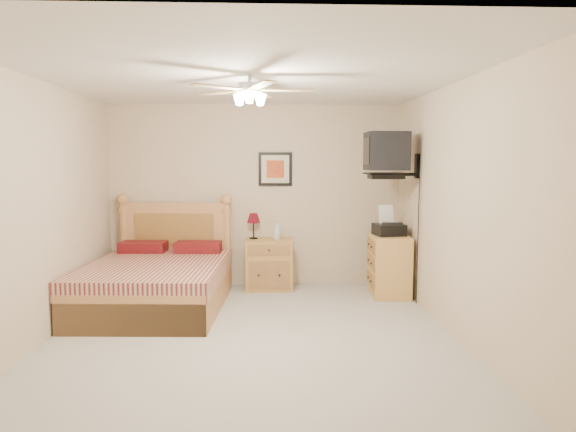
{
  "coord_description": "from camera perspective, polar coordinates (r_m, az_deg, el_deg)",
  "views": [
    {
      "loc": [
        0.14,
        -4.85,
        1.74
      ],
      "look_at": [
        0.39,
        0.9,
        1.11
      ],
      "focal_mm": 32.0,
      "sensor_mm": 36.0,
      "label": 1
    }
  ],
  "objects": [
    {
      "name": "floor",
      "position": [
        5.15,
        -3.99,
        -13.53
      ],
      "size": [
        4.5,
        4.5,
        0.0
      ],
      "primitive_type": "plane",
      "color": "#ABA59A",
      "rests_on": "ground"
    },
    {
      "name": "ceiling",
      "position": [
        4.91,
        -4.22,
        15.1
      ],
      "size": [
        4.0,
        4.5,
        0.04
      ],
      "primitive_type": "cube",
      "color": "white",
      "rests_on": "ground"
    },
    {
      "name": "wall_back",
      "position": [
        7.12,
        -3.6,
        2.25
      ],
      "size": [
        4.0,
        0.04,
        2.5
      ],
      "primitive_type": "cube",
      "color": "#C9B394",
      "rests_on": "ground"
    },
    {
      "name": "wall_front",
      "position": [
        2.65,
        -5.47,
        -4.44
      ],
      "size": [
        4.0,
        0.04,
        2.5
      ],
      "primitive_type": "cube",
      "color": "#C9B394",
      "rests_on": "ground"
    },
    {
      "name": "wall_left",
      "position": [
        5.32,
        -26.16,
        0.3
      ],
      "size": [
        0.04,
        4.5,
        2.5
      ],
      "primitive_type": "cube",
      "color": "#C9B394",
      "rests_on": "ground"
    },
    {
      "name": "wall_right",
      "position": [
        5.22,
        18.42,
        0.51
      ],
      "size": [
        0.04,
        4.5,
        2.5
      ],
      "primitive_type": "cube",
      "color": "#C9B394",
      "rests_on": "ground"
    },
    {
      "name": "bed",
      "position": [
        6.21,
        -14.52,
        -4.12
      ],
      "size": [
        1.64,
        2.09,
        1.3
      ],
      "primitive_type": null,
      "rotation": [
        0.0,
        0.0,
        -0.06
      ],
      "color": "tan",
      "rests_on": "ground"
    },
    {
      "name": "nightstand",
      "position": [
        7.0,
        -2.15,
        -5.36
      ],
      "size": [
        0.63,
        0.47,
        0.68
      ],
      "primitive_type": "cube",
      "rotation": [
        0.0,
        0.0,
        0.01
      ],
      "color": "#BF8D3C",
      "rests_on": "ground"
    },
    {
      "name": "table_lamp",
      "position": [
        6.99,
        -3.84,
        -1.11
      ],
      "size": [
        0.24,
        0.24,
        0.35
      ],
      "primitive_type": null,
      "rotation": [
        0.0,
        0.0,
        0.32
      ],
      "color": "#600B18",
      "rests_on": "nightstand"
    },
    {
      "name": "lotion_bottle",
      "position": [
        6.91,
        -1.22,
        -1.57
      ],
      "size": [
        0.13,
        0.13,
        0.26
      ],
      "primitive_type": "imported",
      "rotation": [
        0.0,
        0.0,
        0.31
      ],
      "color": "silver",
      "rests_on": "nightstand"
    },
    {
      "name": "framed_picture",
      "position": [
        7.08,
        -1.43,
        5.24
      ],
      "size": [
        0.46,
        0.04,
        0.46
      ],
      "primitive_type": "cube",
      "color": "black",
      "rests_on": "wall_back"
    },
    {
      "name": "dresser",
      "position": [
        6.79,
        11.18,
        -5.36
      ],
      "size": [
        0.49,
        0.69,
        0.79
      ],
      "primitive_type": "cube",
      "rotation": [
        0.0,
        0.0,
        -0.05
      ],
      "color": "#C28943",
      "rests_on": "ground"
    },
    {
      "name": "fax_machine",
      "position": [
        6.67,
        11.18,
        -0.5
      ],
      "size": [
        0.41,
        0.43,
        0.38
      ],
      "primitive_type": null,
      "rotation": [
        0.0,
        0.0,
        0.16
      ],
      "color": "black",
      "rests_on": "dresser"
    },
    {
      "name": "magazine_lower",
      "position": [
        6.89,
        10.66,
        -1.76
      ],
      "size": [
        0.23,
        0.27,
        0.02
      ],
      "primitive_type": "imported",
      "rotation": [
        0.0,
        0.0,
        -0.2
      ],
      "color": "#B1A791",
      "rests_on": "dresser"
    },
    {
      "name": "magazine_upper",
      "position": [
        6.9,
        10.91,
        -1.58
      ],
      "size": [
        0.26,
        0.3,
        0.02
      ],
      "primitive_type": "imported",
      "rotation": [
        0.0,
        0.0,
        0.43
      ],
      "color": "gray",
      "rests_on": "magazine_lower"
    },
    {
      "name": "wall_tv",
      "position": [
        6.4,
        12.19,
        6.7
      ],
      "size": [
        0.56,
        0.46,
        0.58
      ],
      "primitive_type": null,
      "color": "black",
      "rests_on": "wall_right"
    },
    {
      "name": "ceiling_fan",
      "position": [
        4.69,
        -4.28,
        13.79
      ],
      "size": [
        1.14,
        1.14,
        0.28
      ],
      "primitive_type": null,
      "color": "silver",
      "rests_on": "ceiling"
    }
  ]
}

